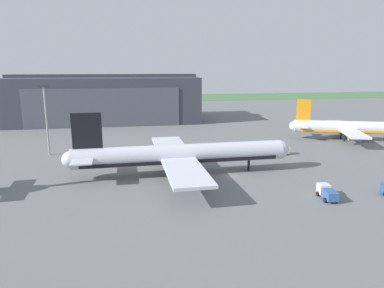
% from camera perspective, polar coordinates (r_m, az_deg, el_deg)
% --- Properties ---
extents(ground_plane, '(440.00, 440.00, 0.00)m').
position_cam_1_polar(ground_plane, '(72.69, 6.40, -5.26)').
color(ground_plane, slate).
extents(grass_field_strip, '(440.00, 56.00, 0.08)m').
position_cam_1_polar(grass_field_strip, '(255.10, -5.61, 7.58)').
color(grass_field_strip, '#46723F').
rests_on(grass_field_strip, ground_plane).
extents(maintenance_hangar, '(74.89, 31.91, 19.34)m').
position_cam_1_polar(maintenance_hangar, '(148.47, -14.08, 7.22)').
color(maintenance_hangar, '#383D47').
rests_on(maintenance_hangar, ground_plane).
extents(airliner_near_right, '(47.86, 39.75, 13.58)m').
position_cam_1_polar(airliner_near_right, '(72.13, -1.87, -1.82)').
color(airliner_near_right, silver).
rests_on(airliner_near_right, ground_plane).
extents(airliner_far_right, '(33.91, 30.43, 12.46)m').
position_cam_1_polar(airliner_far_right, '(116.68, 24.40, 2.47)').
color(airliner_far_right, silver).
rests_on(airliner_far_right, ground_plane).
extents(baggage_tug, '(4.56, 2.34, 2.28)m').
position_cam_1_polar(baggage_tug, '(91.92, 14.31, -0.99)').
color(baggage_tug, yellow).
rests_on(baggage_tug, ground_plane).
extents(fuel_bowser, '(2.70, 5.19, 2.17)m').
position_cam_1_polar(fuel_bowser, '(64.11, 21.42, -7.45)').
color(fuel_bowser, silver).
rests_on(fuel_bowser, ground_plane).
extents(apron_light_mast, '(2.40, 0.50, 17.98)m').
position_cam_1_polar(apron_light_mast, '(94.80, -22.99, 4.58)').
color(apron_light_mast, '#99999E').
rests_on(apron_light_mast, ground_plane).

